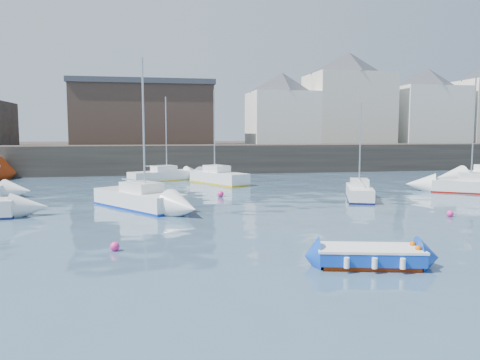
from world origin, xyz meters
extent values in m
plane|color=#2D4760|center=(0.00, 0.00, 0.00)|extent=(220.00, 220.00, 0.00)
cube|color=#28231E|center=(0.00, 35.00, 1.50)|extent=(90.00, 5.00, 3.00)
cube|color=#28231E|center=(0.00, 53.00, 1.40)|extent=(90.00, 32.00, 2.80)
cube|color=beige|center=(20.00, 42.00, 7.30)|extent=(10.00, 8.00, 9.00)
pyramid|color=#3A3D44|center=(20.00, 42.00, 13.20)|extent=(13.36, 13.36, 2.80)
cube|color=white|center=(31.00, 41.50, 6.55)|extent=(9.00, 7.00, 7.50)
pyramid|color=#3A3D44|center=(31.00, 41.50, 11.53)|extent=(11.88, 11.88, 2.45)
cube|color=white|center=(11.00, 41.50, 6.05)|extent=(8.00, 7.00, 6.50)
pyramid|color=#3A3D44|center=(11.00, 41.50, 10.53)|extent=(11.14, 11.14, 2.45)
cube|color=#3D2D26|center=(-6.00, 43.00, 6.30)|extent=(16.00, 10.00, 7.00)
cube|color=#3A3D44|center=(-6.00, 43.00, 10.10)|extent=(16.40, 10.40, 0.60)
cube|color=#922706|center=(1.66, -1.65, 0.08)|extent=(3.27, 1.96, 0.15)
cube|color=#0F3FB8|center=(1.66, -1.65, 0.36)|extent=(3.57, 2.19, 0.42)
cube|color=white|center=(1.66, -1.65, 0.61)|extent=(3.65, 2.23, 0.08)
cube|color=white|center=(1.66, -1.65, 0.43)|extent=(2.82, 1.61, 0.38)
cube|color=tan|center=(1.66, -1.65, 0.52)|extent=(0.47, 1.03, 0.06)
cylinder|color=white|center=(1.02, -0.65, 0.33)|extent=(0.17, 0.17, 0.33)
cylinder|color=white|center=(0.63, -2.23, 0.33)|extent=(0.17, 0.17, 0.33)
cylinder|color=white|center=(1.86, -0.86, 0.33)|extent=(0.17, 0.17, 0.33)
cylinder|color=white|center=(1.46, -2.44, 0.33)|extent=(0.17, 0.17, 0.33)
cylinder|color=white|center=(2.69, -1.06, 0.33)|extent=(0.17, 0.17, 0.33)
cylinder|color=white|center=(2.29, -2.64, 0.33)|extent=(0.17, 0.17, 0.33)
cube|color=white|center=(-6.00, 11.90, 0.49)|extent=(5.43, 6.54, 0.98)
cube|color=#082DB0|center=(-6.00, 11.90, 0.07)|extent=(5.49, 6.61, 0.13)
cube|color=white|center=(-5.81, 11.63, 1.25)|extent=(2.59, 2.77, 0.54)
cylinder|color=silver|center=(-5.63, 11.36, 4.72)|extent=(0.11, 0.11, 7.49)
cube|color=white|center=(8.07, 12.70, 0.43)|extent=(3.12, 4.96, 0.85)
cube|color=#0E0F3B|center=(8.07, 12.70, 0.06)|extent=(3.15, 5.01, 0.11)
cube|color=white|center=(8.15, 12.93, 1.09)|extent=(1.66, 1.95, 0.47)
cylinder|color=silver|center=(8.24, 13.15, 3.57)|extent=(0.09, 0.09, 5.44)
cube|color=maroon|center=(18.03, 14.00, 0.06)|extent=(6.69, 5.40, 0.12)
cube|color=white|center=(17.76, 14.18, 1.16)|extent=(2.78, 2.57, 0.50)
cylinder|color=silver|center=(17.48, 14.36, 4.67)|extent=(0.10, 0.10, 7.53)
cube|color=white|center=(0.42, 23.76, 0.50)|extent=(4.57, 6.25, 0.99)
cube|color=gold|center=(0.42, 23.76, 0.07)|extent=(4.62, 6.31, 0.13)
cube|color=white|center=(0.28, 24.03, 1.27)|extent=(2.28, 2.55, 0.55)
cylinder|color=silver|center=(0.14, 24.30, 4.47)|extent=(0.11, 0.11, 6.96)
cube|color=white|center=(-4.36, 27.13, 0.43)|extent=(6.01, 4.29, 0.87)
cube|color=yellow|center=(-4.36, 27.13, 0.06)|extent=(6.07, 4.33, 0.12)
cube|color=white|center=(-4.10, 27.26, 1.11)|extent=(2.44, 2.16, 0.48)
cylinder|color=silver|center=(-3.84, 27.39, 4.20)|extent=(0.10, 0.10, 6.67)
sphere|color=#FC2888|center=(-6.64, 2.00, 0.00)|extent=(0.35, 0.35, 0.35)
sphere|color=#FC2888|center=(9.96, 5.97, 0.00)|extent=(0.35, 0.35, 0.35)
sphere|color=#FC2888|center=(-0.64, 15.64, 0.00)|extent=(0.43, 0.43, 0.43)
camera|label=1|loc=(-5.29, -15.49, 4.36)|focal=35.00mm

